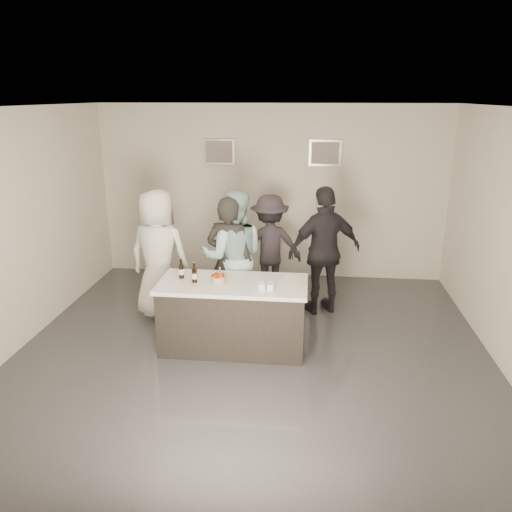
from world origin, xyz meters
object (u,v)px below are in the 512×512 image
Objects in this scene: person_guest_left at (159,255)px; person_guest_right at (325,251)px; beer_bottle_a at (181,268)px; person_main_blue at (233,257)px; cake at (218,279)px; person_guest_back at (269,246)px; person_main_black at (230,262)px; bar_counter at (233,315)px; beer_bottle_b at (194,272)px.

person_guest_left is 0.99× the size of person_guest_right.
person_main_blue is (0.55, 0.77, -0.08)m from beer_bottle_a.
person_guest_left reaches higher than cake.
person_guest_right is (2.37, 0.39, 0.01)m from person_guest_left.
person_guest_left is at bearing 139.08° from cake.
person_guest_left is at bearing -6.83° from person_main_blue.
cake is at bearing 58.63° from person_guest_back.
person_main_black is 0.98× the size of person_guest_left.
bar_counter is at bearing 63.82° from person_guest_back.
person_guest_right is at bearing -159.57° from person_guest_left.
person_main_black is 1.12× the size of person_guest_back.
person_main_blue reaches higher than beer_bottle_b.
bar_counter is 9.42× the size of cake.
person_main_black is 1.07m from person_guest_left.
beer_bottle_a is 0.14× the size of person_guest_right.
bar_counter is at bearing 3.29° from cake.
cake is 0.76× the size of beer_bottle_a.
person_main_black is (-0.15, 0.72, 0.47)m from bar_counter.
person_main_blue is (0.35, 0.90, -0.08)m from beer_bottle_b.
cake is 0.10× the size of person_main_blue.
person_main_blue reaches higher than person_guest_back.
bar_counter is at bearing 116.21° from person_main_black.
person_guest_right is at bearing -167.23° from person_main_blue.
person_main_blue is at bearing 97.95° from bar_counter.
bar_counter is 1.12× the size of person_guest_back.
beer_bottle_a is at bearing 64.54° from person_main_black.
beer_bottle_b is 0.14× the size of person_guest_right.
person_main_blue is (0.06, 0.86, 0.02)m from cake.
person_main_blue is at bearing 68.49° from beer_bottle_b.
beer_bottle_a is 0.14× the size of person_main_black.
person_guest_back is (1.52, 0.96, -0.11)m from person_guest_left.
beer_bottle_a is at bearing 172.64° from bar_counter.
person_guest_right is (1.84, 1.18, -0.08)m from beer_bottle_a.
cake is 0.73m from person_main_black.
bar_counter is 0.98× the size of person_guest_right.
cake is at bearing 6.96° from beer_bottle_b.
bar_counter is 0.52m from cake.
person_main_blue reaches higher than person_guest_left.
person_guest_back is (-0.86, 0.57, -0.12)m from person_guest_right.
person_guest_back reaches higher than beer_bottle_a.
person_guest_back reaches higher than bar_counter.
cake is 0.10× the size of person_guest_left.
person_guest_left is (-1.06, 0.17, 0.02)m from person_main_black.
beer_bottle_a is 0.16× the size of person_guest_back.
bar_counter is at bearing 24.41° from person_guest_right.
person_main_black is at bearing -177.85° from person_guest_left.
person_guest_right is (1.17, 1.27, 0.50)m from bar_counter.
beer_bottle_b is 2.11m from person_guest_right.
person_guest_left reaches higher than person_main_black.
person_guest_left is at bearing 15.72° from person_guest_back.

